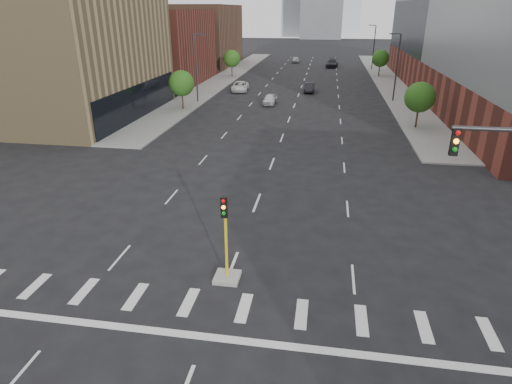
% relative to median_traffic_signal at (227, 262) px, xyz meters
% --- Properties ---
extents(sidewalk_left_far, '(5.00, 92.00, 0.15)m').
position_rel_median_traffic_signal_xyz_m(sidewalk_left_far, '(-15.00, 65.03, -0.90)').
color(sidewalk_left_far, gray).
rests_on(sidewalk_left_far, ground).
extents(sidewalk_right_far, '(5.00, 92.00, 0.15)m').
position_rel_median_traffic_signal_xyz_m(sidewalk_right_far, '(15.00, 65.03, -0.90)').
color(sidewalk_right_far, gray).
rests_on(sidewalk_right_far, ground).
extents(building_left_mid, '(20.00, 24.00, 14.00)m').
position_rel_median_traffic_signal_xyz_m(building_left_mid, '(-27.50, 31.03, 6.03)').
color(building_left_mid, '#977E55').
rests_on(building_left_mid, ground).
extents(building_left_far_a, '(20.00, 22.00, 12.00)m').
position_rel_median_traffic_signal_xyz_m(building_left_far_a, '(-27.50, 57.03, 5.03)').
color(building_left_far_a, brown).
rests_on(building_left_far_a, ground).
extents(building_left_far_b, '(20.00, 24.00, 13.00)m').
position_rel_median_traffic_signal_xyz_m(building_left_far_b, '(-27.50, 83.03, 5.53)').
color(building_left_far_b, brown).
rests_on(building_left_far_b, ground).
extents(median_traffic_signal, '(1.20, 1.20, 4.40)m').
position_rel_median_traffic_signal_xyz_m(median_traffic_signal, '(0.00, 0.00, 0.00)').
color(median_traffic_signal, '#999993').
rests_on(median_traffic_signal, ground).
extents(streetlight_right_a, '(1.60, 0.22, 9.07)m').
position_rel_median_traffic_signal_xyz_m(streetlight_right_a, '(13.41, 46.03, 4.04)').
color(streetlight_right_a, '#2D2D30').
rests_on(streetlight_right_a, ground).
extents(streetlight_right_b, '(1.60, 0.22, 9.07)m').
position_rel_median_traffic_signal_xyz_m(streetlight_right_b, '(13.41, 81.03, 4.04)').
color(streetlight_right_b, '#2D2D30').
rests_on(streetlight_right_b, ground).
extents(streetlight_left, '(1.60, 0.22, 9.07)m').
position_rel_median_traffic_signal_xyz_m(streetlight_left, '(-13.41, 41.03, 4.04)').
color(streetlight_left, '#2D2D30').
rests_on(streetlight_left, ground).
extents(tree_left_near, '(3.20, 3.20, 4.85)m').
position_rel_median_traffic_signal_xyz_m(tree_left_near, '(-14.00, 36.03, 2.42)').
color(tree_left_near, '#382619').
rests_on(tree_left_near, ground).
extents(tree_left_far, '(3.20, 3.20, 4.85)m').
position_rel_median_traffic_signal_xyz_m(tree_left_far, '(-14.00, 66.03, 2.42)').
color(tree_left_far, '#382619').
rests_on(tree_left_far, ground).
extents(tree_right_near, '(3.20, 3.20, 4.85)m').
position_rel_median_traffic_signal_xyz_m(tree_right_near, '(14.00, 31.03, 2.42)').
color(tree_right_near, '#382619').
rests_on(tree_right_near, ground).
extents(tree_right_far, '(3.20, 3.20, 4.85)m').
position_rel_median_traffic_signal_xyz_m(tree_right_far, '(14.00, 71.03, 2.42)').
color(tree_right_far, '#382619').
rests_on(tree_right_far, ground).
extents(car_near_left, '(1.75, 4.14, 1.40)m').
position_rel_median_traffic_signal_xyz_m(car_near_left, '(-3.37, 41.36, -0.28)').
color(car_near_left, silver).
rests_on(car_near_left, ground).
extents(car_mid_right, '(1.55, 4.32, 1.42)m').
position_rel_median_traffic_signal_xyz_m(car_mid_right, '(1.50, 51.73, -0.26)').
color(car_mid_right, black).
rests_on(car_mid_right, ground).
extents(car_far_left, '(2.93, 5.50, 1.47)m').
position_rel_median_traffic_signal_xyz_m(car_far_left, '(-9.43, 50.94, -0.24)').
color(car_far_left, silver).
rests_on(car_far_left, ground).
extents(car_deep_right, '(2.99, 6.13, 1.72)m').
position_rel_median_traffic_signal_xyz_m(car_deep_right, '(5.04, 84.50, -0.12)').
color(car_deep_right, black).
rests_on(car_deep_right, ground).
extents(car_distant, '(1.72, 4.13, 1.40)m').
position_rel_median_traffic_signal_xyz_m(car_distant, '(-3.74, 92.54, -0.27)').
color(car_distant, '#B5B5BA').
rests_on(car_distant, ground).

